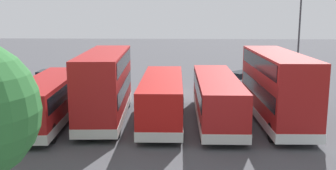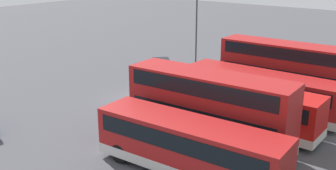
{
  "view_description": "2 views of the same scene",
  "coord_description": "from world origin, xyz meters",
  "views": [
    {
      "loc": [
        -1.45,
        34.07,
        7.12
      ],
      "look_at": [
        -0.21,
        1.86,
        1.06
      ],
      "focal_mm": 41.86,
      "sensor_mm": 36.0,
      "label": 1
    },
    {
      "loc": [
        22.56,
        21.03,
        10.85
      ],
      "look_at": [
        -0.78,
        2.49,
        1.5
      ],
      "focal_mm": 43.23,
      "sensor_mm": 36.0,
      "label": 2
    }
  ],
  "objects": [
    {
      "name": "ground_plane",
      "position": [
        0.0,
        0.0,
        0.0
      ],
      "size": [
        140.0,
        140.0,
        0.0
      ],
      "primitive_type": "plane",
      "color": "#47474C"
    },
    {
      "name": "bus_double_decker_near_end",
      "position": [
        -7.45,
        9.19,
        2.45
      ],
      "size": [
        2.8,
        10.72,
        4.55
      ],
      "color": "#A51919",
      "rests_on": "ground"
    },
    {
      "name": "bus_single_deck_second",
      "position": [
        -3.67,
        8.95,
        1.62
      ],
      "size": [
        2.73,
        11.53,
        2.95
      ],
      "color": "#A51919",
      "rests_on": "ground"
    },
    {
      "name": "bus_single_deck_third",
      "position": [
        -0.11,
        9.25,
        1.62
      ],
      "size": [
        2.77,
        10.54,
        2.95
      ],
      "color": "#B71411",
      "rests_on": "ground"
    },
    {
      "name": "bus_double_decker_fourth",
      "position": [
        3.62,
        9.07,
        2.45
      ],
      "size": [
        3.17,
        10.27,
        4.55
      ],
      "color": "#A51919",
      "rests_on": "ground"
    },
    {
      "name": "bus_single_deck_fifth",
      "position": [
        7.06,
        10.08,
        1.62
      ],
      "size": [
        3.22,
        10.57,
        2.95
      ],
      "color": "#A51919",
      "rests_on": "ground"
    },
    {
      "name": "car_hatchback_silver",
      "position": [
        11.86,
        -3.6,
        0.7
      ],
      "size": [
        1.92,
        3.97,
        1.43
      ],
      "color": "#1E479E",
      "rests_on": "ground"
    },
    {
      "name": "car_small_green",
      "position": [
        -7.1,
        -3.41,
        0.7
      ],
      "size": [
        4.11,
        4.1,
        1.43
      ],
      "color": "silver",
      "rests_on": "ground"
    },
    {
      "name": "lamp_post_tall",
      "position": [
        -12.17,
        -2.78,
        5.2
      ],
      "size": [
        0.7,
        0.3,
        9.01
      ],
      "color": "#38383D",
      "rests_on": "ground"
    }
  ]
}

